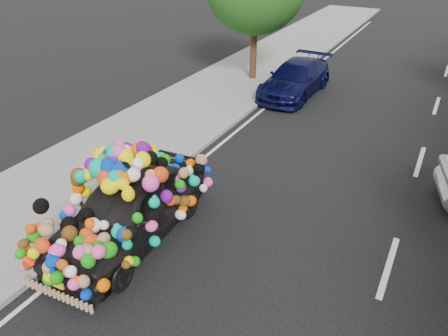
{
  "coord_description": "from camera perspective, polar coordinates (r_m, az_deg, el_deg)",
  "views": [
    {
      "loc": [
        3.82,
        -7.4,
        6.0
      ],
      "look_at": [
        -0.27,
        0.26,
        1.11
      ],
      "focal_mm": 35.0,
      "sensor_mm": 36.0,
      "label": 1
    }
  ],
  "objects": [
    {
      "name": "ground",
      "position": [
        10.27,
        0.66,
        -6.38
      ],
      "size": [
        100.0,
        100.0,
        0.0
      ],
      "primitive_type": "plane",
      "color": "black",
      "rests_on": "ground"
    },
    {
      "name": "lane_markings",
      "position": [
        9.53,
        20.69,
        -11.92
      ],
      "size": [
        6.0,
        50.0,
        0.01
      ],
      "primitive_type": null,
      "color": "silver",
      "rests_on": "ground"
    },
    {
      "name": "sidewalk",
      "position": [
        12.49,
        -17.11,
        -0.44
      ],
      "size": [
        4.0,
        60.0,
        0.12
      ],
      "primitive_type": "cube",
      "color": "gray",
      "rests_on": "ground"
    },
    {
      "name": "plush_art_car",
      "position": [
        9.3,
        -12.51,
        -3.32
      ],
      "size": [
        2.3,
        4.61,
        2.12
      ],
      "rotation": [
        0.0,
        0.0,
        0.05
      ],
      "color": "black",
      "rests_on": "ground"
    },
    {
      "name": "kerb",
      "position": [
        11.32,
        -9.96,
        -2.74
      ],
      "size": [
        0.15,
        60.0,
        0.13
      ],
      "primitive_type": "cube",
      "color": "gray",
      "rests_on": "ground"
    },
    {
      "name": "navy_sedan",
      "position": [
        17.77,
        9.3,
        11.45
      ],
      "size": [
        1.91,
        4.46,
        1.28
      ],
      "primitive_type": "imported",
      "rotation": [
        0.0,
        0.0,
        -0.03
      ],
      "color": "#080A32",
      "rests_on": "ground"
    }
  ]
}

